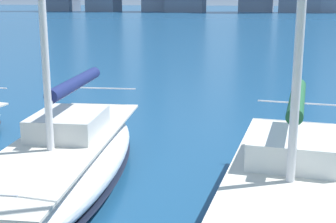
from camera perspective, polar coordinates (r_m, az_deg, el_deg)
name	(u,v)px	position (r m, az deg, el deg)	size (l,w,h in m)	color
sailboat_forest	(290,195)	(9.80, 14.63, -9.78)	(3.11, 8.82, 11.65)	silver
sailboat_navy	(63,162)	(11.57, -12.65, -6.05)	(3.97, 9.47, 11.31)	white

